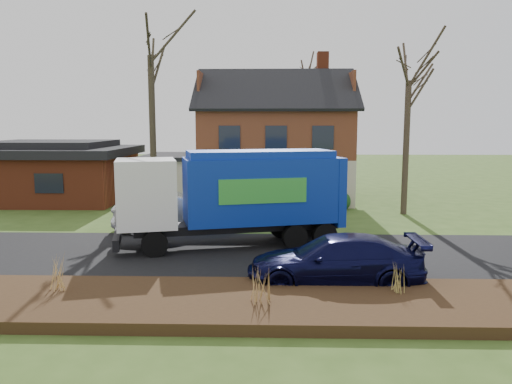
{
  "coord_description": "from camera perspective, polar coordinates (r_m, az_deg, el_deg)",
  "views": [
    {
      "loc": [
        1.65,
        -17.67,
        4.76
      ],
      "look_at": [
        1.1,
        2.5,
        1.99
      ],
      "focal_mm": 35.0,
      "sensor_mm": 36.0,
      "label": 1
    }
  ],
  "objects": [
    {
      "name": "ground",
      "position": [
        18.38,
        -3.66,
        -7.21
      ],
      "size": [
        120.0,
        120.0,
        0.0
      ],
      "primitive_type": "plane",
      "color": "#36501A",
      "rests_on": "ground"
    },
    {
      "name": "silver_sedan",
      "position": [
        22.54,
        -9.4,
        -2.25
      ],
      "size": [
        5.46,
        2.72,
        1.72
      ],
      "primitive_type": "imported",
      "rotation": [
        0.0,
        0.0,
        1.75
      ],
      "color": "#B0B3B8",
      "rests_on": "ground"
    },
    {
      "name": "grass_clump_mid",
      "position": [
        12.67,
        0.41,
        -10.2
      ],
      "size": [
        0.39,
        0.32,
        1.08
      ],
      "color": "#A57E48",
      "rests_on": "mulch_verge"
    },
    {
      "name": "grass_clump_east",
      "position": [
        13.99,
        15.86,
        -9.39
      ],
      "size": [
        0.32,
        0.26,
        0.79
      ],
      "color": "#AA944B",
      "rests_on": "mulch_verge"
    },
    {
      "name": "tree_front_west",
      "position": [
        28.78,
        -12.04,
        17.46
      ],
      "size": [
        3.95,
        3.95,
        11.73
      ],
      "color": "#383022",
      "rests_on": "ground"
    },
    {
      "name": "ranch_house",
      "position": [
        33.71,
        -22.34,
        2.22
      ],
      "size": [
        9.8,
        8.2,
        3.7
      ],
      "color": "brown",
      "rests_on": "ground"
    },
    {
      "name": "grass_clump_west",
      "position": [
        14.5,
        -21.74,
        -8.61
      ],
      "size": [
        0.38,
        0.31,
        1.0
      ],
      "color": "tan",
      "rests_on": "mulch_verge"
    },
    {
      "name": "main_house",
      "position": [
        31.59,
        1.29,
        6.5
      ],
      "size": [
        12.95,
        8.95,
        9.26
      ],
      "color": "beige",
      "rests_on": "ground"
    },
    {
      "name": "navy_wagon",
      "position": [
        15.04,
        8.98,
        -7.75
      ],
      "size": [
        5.18,
        2.11,
        1.5
      ],
      "primitive_type": "imported",
      "rotation": [
        0.0,
        0.0,
        -1.57
      ],
      "color": "black",
      "rests_on": "ground"
    },
    {
      "name": "mulch_verge",
      "position": [
        13.31,
        -5.79,
        -12.49
      ],
      "size": [
        80.0,
        3.5,
        0.3
      ],
      "primitive_type": "cube",
      "color": "black",
      "rests_on": "ground"
    },
    {
      "name": "garbage_truck",
      "position": [
        19.29,
        -2.24,
        0.04
      ],
      "size": [
        9.02,
        4.43,
        3.73
      ],
      "rotation": [
        0.0,
        0.0,
        0.25
      ],
      "color": "black",
      "rests_on": "ground"
    },
    {
      "name": "tree_front_east",
      "position": [
        27.44,
        17.16,
        14.43
      ],
      "size": [
        3.58,
        3.58,
        9.94
      ],
      "color": "#403326",
      "rests_on": "ground"
    },
    {
      "name": "tree_back",
      "position": [
        38.91,
        5.83,
        14.47
      ],
      "size": [
        3.52,
        3.52,
        11.14
      ],
      "color": "#3D2F24",
      "rests_on": "ground"
    },
    {
      "name": "road",
      "position": [
        18.38,
        -3.66,
        -7.18
      ],
      "size": [
        80.0,
        7.0,
        0.02
      ],
      "primitive_type": "cube",
      "color": "black",
      "rests_on": "ground"
    }
  ]
}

